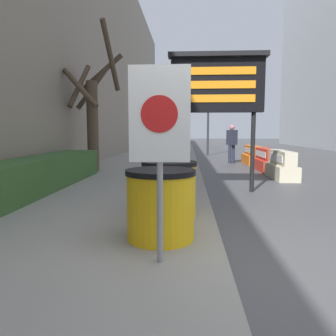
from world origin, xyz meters
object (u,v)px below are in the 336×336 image
Objects in this scene: traffic_cone_far at (261,152)px; traffic_cone_near at (286,165)px; traffic_cone_mid at (266,152)px; barrel_drum_foreground at (161,204)px; traffic_light_near_curb at (208,100)px; message_board at (217,86)px; jersey_barrier_orange_near at (253,156)px; pedestrian_worker at (232,141)px; warning_sign at (160,129)px; barrel_drum_middle at (169,189)px; jersey_barrier_cream at (282,166)px; jersey_barrier_red_striped at (266,161)px.

traffic_cone_near is at bearing -96.03° from traffic_cone_far.
traffic_cone_mid reaches higher than traffic_cone_far.
traffic_light_near_curb is (1.47, 15.19, 2.61)m from barrel_drum_foreground.
jersey_barrier_orange_near is at bearing 72.13° from message_board.
pedestrian_worker is at bearing 106.26° from traffic_cone_near.
traffic_cone_near is 0.41× the size of pedestrian_worker.
jersey_barrier_orange_near is at bearing 73.47° from barrel_drum_foreground.
pedestrian_worker reaches higher than traffic_cone_mid.
warning_sign is 11.49m from jersey_barrier_orange_near.
message_board is 0.71× the size of traffic_light_near_curb.
message_board is (0.91, 4.49, 0.99)m from warning_sign.
traffic_light_near_curb is 5.13m from pedestrian_worker.
traffic_cone_near is 4.22m from pedestrian_worker.
message_board reaches higher than barrel_drum_middle.
traffic_cone_mid is 0.41× the size of pedestrian_worker.
jersey_barrier_orange_near is at bearing 94.83° from traffic_cone_near.
pedestrian_worker is at bearing 79.13° from warning_sign.
jersey_barrier_cream is 0.91× the size of jersey_barrier_red_striped.
jersey_barrier_orange_near is (-0.00, 4.35, -0.02)m from jersey_barrier_cream.
traffic_cone_mid is at bearing 70.77° from barrel_drum_middle.
jersey_barrier_orange_near is 1.13× the size of pedestrian_worker.
jersey_barrier_orange_near is 0.43× the size of traffic_light_near_curb.
traffic_cone_far is (1.06, 3.27, -0.06)m from jersey_barrier_orange_near.
traffic_cone_mid is at bearing 76.74° from jersey_barrier_red_striped.
barrel_drum_foreground reaches higher than traffic_cone_near.
warning_sign is 14.91m from traffic_cone_far.
message_board is 7.17m from jersey_barrier_orange_near.
message_board is at bearing -133.87° from jersey_barrier_cream.
warning_sign reaches higher than traffic_cone_near.
traffic_cone_far is at bearing 72.03° from barrel_drum_middle.
jersey_barrier_cream is 2.92× the size of traffic_cone_far.
message_board reaches higher than traffic_cone_near.
traffic_cone_near is (2.42, 2.80, -2.06)m from message_board.
traffic_cone_near is (3.34, 5.58, -0.21)m from barrel_drum_middle.
pedestrian_worker is (2.22, 10.60, 0.44)m from barrel_drum_foreground.
barrel_drum_foreground is 15.48m from traffic_light_near_curb.
pedestrian_worker is (1.26, 6.80, -1.41)m from message_board.
message_board reaches higher than traffic_cone_far.
barrel_drum_foreground is at bearing -95.52° from traffic_light_near_curb.
traffic_light_near_curb is at bearing 84.48° from barrel_drum_foreground.
barrel_drum_foreground reaches higher than jersey_barrier_cream.
traffic_cone_near is (0.32, 0.61, -0.03)m from jersey_barrier_cream.
warning_sign is at bearing -106.98° from traffic_cone_mid.
traffic_light_near_curb reaches higher than traffic_cone_near.
message_board is 1.66× the size of jersey_barrier_orange_near.
jersey_barrier_orange_near reaches higher than traffic_cone_near.
message_board reaches higher than warning_sign.
barrel_drum_middle reaches higher than jersey_barrier_cream.
jersey_barrier_cream is (3.02, 6.69, -1.04)m from warning_sign.
barrel_drum_foreground is at bearing -117.16° from traffic_cone_near.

